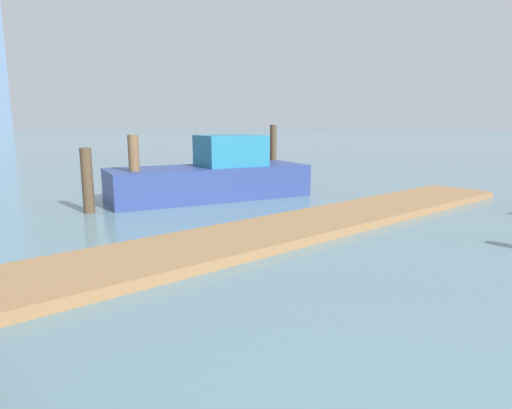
% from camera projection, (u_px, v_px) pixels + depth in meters
% --- Properties ---
extents(ground_plane, '(300.00, 300.00, 0.00)m').
position_uv_depth(ground_plane, '(2.00, 188.00, 15.81)').
color(ground_plane, slate).
extents(floating_dock, '(14.76, 2.00, 0.18)m').
position_uv_depth(floating_dock, '(310.00, 224.00, 9.83)').
color(floating_dock, olive).
rests_on(floating_dock, ground_plane).
extents(dock_piling_1, '(0.29, 0.29, 1.99)m').
position_uv_depth(dock_piling_1, '(134.00, 171.00, 12.21)').
color(dock_piling_1, brown).
rests_on(dock_piling_1, ground_plane).
extents(dock_piling_2, '(0.29, 0.29, 1.69)m').
position_uv_depth(dock_piling_2, '(87.00, 181.00, 11.35)').
color(dock_piling_2, '#473826').
rests_on(dock_piling_2, ground_plane).
extents(dock_piling_3, '(0.25, 0.25, 2.24)m').
position_uv_depth(dock_piling_3, '(273.00, 155.00, 16.66)').
color(dock_piling_3, '#473826').
rests_on(dock_piling_3, ground_plane).
extents(dock_piling_5, '(0.30, 0.30, 1.82)m').
position_uv_depth(dock_piling_5, '(214.00, 165.00, 14.87)').
color(dock_piling_5, brown).
rests_on(dock_piling_5, ground_plane).
extents(moored_boat_2, '(6.41, 3.44, 1.93)m').
position_uv_depth(moored_boat_2, '(214.00, 176.00, 13.65)').
color(moored_boat_2, navy).
rests_on(moored_boat_2, ground_plane).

